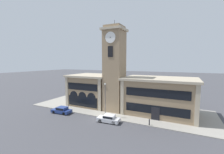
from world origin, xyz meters
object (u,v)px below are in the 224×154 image
object	(u,v)px
parked_car_mid	(109,118)
bollard	(149,122)
street_lamp	(105,95)
parked_car_near	(62,110)

from	to	relation	value
parked_car_mid	bollard	world-z (taller)	parked_car_mid
street_lamp	parked_car_near	bearing A→B (deg)	-167.76
bollard	parked_car_near	bearing A→B (deg)	-174.94
parked_car_mid	street_lamp	bearing A→B (deg)	-52.37
parked_car_mid	bollard	bearing A→B (deg)	-170.73
parked_car_near	street_lamp	distance (m)	10.27
street_lamp	bollard	size ratio (longest dim) A/B	6.19
parked_car_mid	bollard	xyz separation A→B (m)	(6.90, 1.60, -0.05)
parked_car_mid	street_lamp	distance (m)	4.56
bollard	street_lamp	bearing A→B (deg)	177.14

